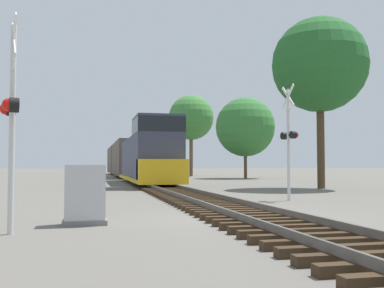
{
  "coord_description": "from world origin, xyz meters",
  "views": [
    {
      "loc": [
        -4.04,
        -11.49,
        1.4
      ],
      "look_at": [
        0.17,
        7.19,
        2.31
      ],
      "focal_mm": 42.0,
      "sensor_mm": 36.0,
      "label": 1
    }
  ],
  "objects": [
    {
      "name": "rail_track_bed",
      "position": [
        0.0,
        -0.0,
        0.14
      ],
      "size": [
        2.6,
        160.0,
        0.31
      ],
      "color": "#382819",
      "rests_on": "ground"
    },
    {
      "name": "freight_train",
      "position": [
        0.0,
        39.42,
        2.07
      ],
      "size": [
        2.87,
        52.03,
        4.44
      ],
      "color": "#33384C",
      "rests_on": "ground"
    },
    {
      "name": "tree_mid_background",
      "position": [
        12.17,
        34.27,
        5.53
      ],
      "size": [
        6.39,
        6.39,
        8.73
      ],
      "color": "brown",
      "rests_on": "ground"
    },
    {
      "name": "tree_deep_background",
      "position": [
        8.93,
        46.53,
        7.74
      ],
      "size": [
        5.99,
        5.99,
        10.76
      ],
      "color": "brown",
      "rests_on": "ground"
    },
    {
      "name": "crossing_signal_near",
      "position": [
        -5.65,
        -1.72,
        2.5
      ],
      "size": [
        0.52,
        1.01,
        4.47
      ],
      "rotation": [
        0.0,
        0.0,
        -1.33
      ],
      "color": "silver",
      "rests_on": "ground"
    },
    {
      "name": "ground_plane",
      "position": [
        0.0,
        0.0,
        0.0
      ],
      "size": [
        400.0,
        400.0,
        0.0
      ],
      "primitive_type": "plane",
      "color": "#666059"
    },
    {
      "name": "tree_far_right",
      "position": [
        9.59,
        13.35,
        7.54
      ],
      "size": [
        5.82,
        5.82,
        10.48
      ],
      "color": "#473521",
      "rests_on": "ground"
    },
    {
      "name": "crossing_signal_far",
      "position": [
        3.68,
        5.12,
        2.54
      ],
      "size": [
        0.41,
        1.01,
        4.63
      ],
      "rotation": [
        0.0,
        0.0,
        1.67
      ],
      "color": "silver",
      "rests_on": "ground"
    },
    {
      "name": "relay_cabinet",
      "position": [
        -4.16,
        -0.52,
        0.69
      ],
      "size": [
        1.02,
        0.61,
        1.41
      ],
      "color": "slate",
      "rests_on": "ground"
    }
  ]
}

